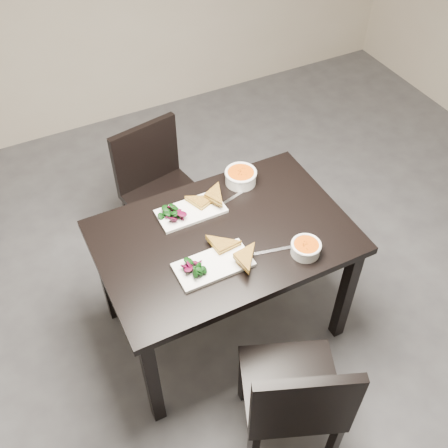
% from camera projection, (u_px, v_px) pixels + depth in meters
% --- Properties ---
extents(ground, '(5.00, 5.00, 0.00)m').
position_uv_depth(ground, '(274.00, 348.00, 2.92)').
color(ground, '#47474C').
rests_on(ground, ground).
extents(room_shell, '(5.02, 5.02, 2.81)m').
position_uv_depth(room_shell, '(315.00, 34.00, 1.60)').
color(room_shell, beige).
rests_on(room_shell, ground).
extents(table, '(1.20, 0.80, 0.75)m').
position_uv_depth(table, '(224.00, 248.00, 2.57)').
color(table, black).
rests_on(table, ground).
extents(chair_near, '(0.55, 0.55, 0.85)m').
position_uv_depth(chair_near, '(295.00, 398.00, 2.21)').
color(chair_near, black).
rests_on(chair_near, ground).
extents(chair_far, '(0.49, 0.49, 0.85)m').
position_uv_depth(chair_far, '(158.00, 186.00, 3.13)').
color(chair_far, black).
rests_on(chair_far, ground).
extents(plate_near, '(0.35, 0.17, 0.02)m').
position_uv_depth(plate_near, '(213.00, 265.00, 2.35)').
color(plate_near, white).
rests_on(plate_near, table).
extents(sandwich_near, '(0.19, 0.15, 0.06)m').
position_uv_depth(sandwich_near, '(225.00, 252.00, 2.36)').
color(sandwich_near, '#B08125').
rests_on(sandwich_near, plate_near).
extents(salad_near, '(0.11, 0.10, 0.05)m').
position_uv_depth(salad_near, '(193.00, 268.00, 2.30)').
color(salad_near, black).
rests_on(salad_near, plate_near).
extents(soup_bowl_near, '(0.14, 0.14, 0.06)m').
position_uv_depth(soup_bowl_near, '(306.00, 248.00, 2.39)').
color(soup_bowl_near, white).
rests_on(soup_bowl_near, table).
extents(cutlery_near, '(0.18, 0.05, 0.00)m').
position_uv_depth(cutlery_near, '(273.00, 251.00, 2.42)').
color(cutlery_near, silver).
rests_on(cutlery_near, table).
extents(plate_far, '(0.33, 0.17, 0.02)m').
position_uv_depth(plate_far, '(191.00, 211.00, 2.59)').
color(plate_far, white).
rests_on(plate_far, table).
extents(sandwich_far, '(0.20, 0.18, 0.05)m').
position_uv_depth(sandwich_far, '(204.00, 204.00, 2.57)').
color(sandwich_far, '#B08125').
rests_on(sandwich_far, plate_far).
extents(salad_far, '(0.10, 0.09, 0.05)m').
position_uv_depth(salad_far, '(172.00, 213.00, 2.54)').
color(salad_far, black).
rests_on(salad_far, plate_far).
extents(soup_bowl_far, '(0.17, 0.17, 0.07)m').
position_uv_depth(soup_bowl_far, '(241.00, 176.00, 2.72)').
color(soup_bowl_far, white).
rests_on(soup_bowl_far, table).
extents(cutlery_far, '(0.18, 0.06, 0.00)m').
position_uv_depth(cutlery_far, '(232.00, 198.00, 2.66)').
color(cutlery_far, silver).
rests_on(cutlery_far, table).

